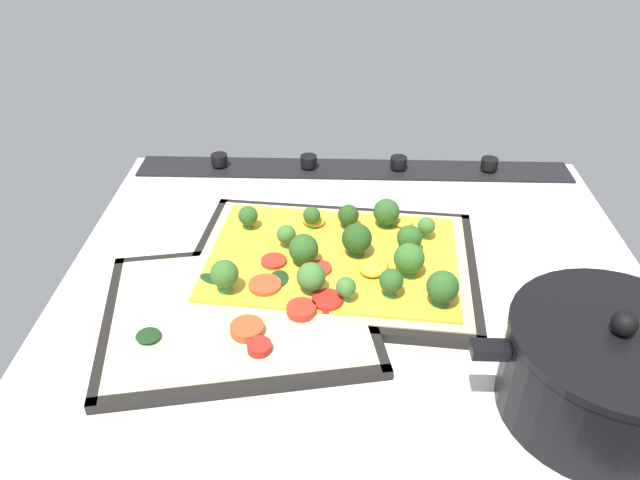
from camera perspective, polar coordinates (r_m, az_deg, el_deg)
The scene contains 7 objects.
ground_plane at distance 81.80cm, azimuth 3.33°, elevation -4.19°, with size 76.70×66.56×3.00cm, color silver.
stove_control_panel at distance 105.80cm, azimuth 3.12°, elevation 6.76°, with size 73.63×7.00×2.60cm.
baking_tray_front at distance 82.08cm, azimuth 1.19°, elevation -2.34°, with size 40.11×30.75×1.30cm.
broccoli_pizza at distance 80.66cm, azimuth 1.85°, elevation -1.52°, with size 37.51×28.14×5.95cm.
baking_tray_back at distance 74.89cm, azimuth -7.55°, elevation -6.88°, with size 35.80×30.83×1.30cm.
veggie_pizza_back at distance 74.48cm, azimuth -7.09°, elevation -6.38°, with size 33.00×28.03×1.90cm.
cooking_pot at distance 67.05cm, azimuth 25.12°, elevation -11.02°, with size 27.01×20.20×12.55cm.
Camera 1 is at (2.63, 64.13, 49.21)cm, focal length 34.38 mm.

